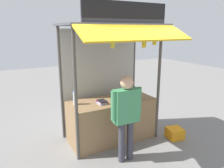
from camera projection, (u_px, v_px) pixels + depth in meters
ground_plane at (112, 139)px, 4.71m from camera, size 20.00×20.00×0.00m
stall_counter at (112, 120)px, 4.60m from camera, size 1.81×0.76×0.89m
stall_structure at (108, 61)px, 4.43m from camera, size 2.01×1.68×2.78m
water_bottle_far_left at (123, 92)px, 4.64m from camera, size 0.07×0.07×0.25m
water_bottle_front_left at (131, 89)px, 4.84m from camera, size 0.08×0.08×0.29m
water_bottle_center at (75, 98)px, 4.21m from camera, size 0.08×0.08×0.29m
magazine_stack_back_right at (131, 99)px, 4.43m from camera, size 0.20×0.32×0.09m
magazine_stack_right at (102, 102)px, 4.29m from camera, size 0.19×0.25×0.06m
banana_bunch_leftmost at (113, 44)px, 3.68m from camera, size 0.10×0.10×0.29m
banana_bunch_inner_left at (144, 44)px, 3.98m from camera, size 0.11×0.11×0.31m
banana_bunch_inner_right at (155, 41)px, 4.08m from camera, size 0.10×0.10×0.27m
vendor_person at (126, 111)px, 3.72m from camera, size 0.60×0.23×1.57m
plastic_crate at (175, 133)px, 4.72m from camera, size 0.38×0.38×0.23m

